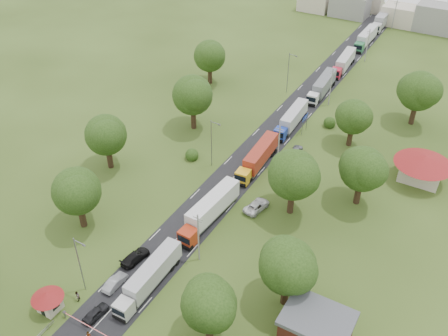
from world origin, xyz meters
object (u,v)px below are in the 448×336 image
Objects in this scene: car_lane_front at (96,313)px; car_lane_mid at (115,282)px; boom_barrier at (82,323)px; guard_booth at (48,299)px; truck_0 at (150,277)px; info_sign at (305,120)px.

car_lane_mid is at bearing -71.87° from car_lane_front.
guard_booth reaches higher than boom_barrier.
boom_barrier is at bearing -109.74° from truck_0.
boom_barrier is 2.25× the size of info_sign.
info_sign is (6.56, 60.00, 2.11)m from boom_barrier.
info_sign is at bearing -98.72° from car_lane_mid.
car_lane_front is 0.92× the size of car_lane_mid.
truck_0 is at bearing -151.89° from car_lane_mid.
truck_0 is (9.46, 10.10, -0.16)m from guard_booth.
guard_booth is 1.07× the size of info_sign.
car_lane_mid reaches higher than boom_barrier.
car_lane_mid is at bearing -98.04° from info_sign.
boom_barrier is at bearing -96.24° from info_sign.
car_lane_front reaches higher than boom_barrier.
car_lane_front is at bearing -96.12° from info_sign.
truck_0 reaches higher than guard_booth.
truck_0 is at bearing 46.86° from guard_booth.
car_lane_front is at bearing -112.52° from truck_0.
info_sign reaches higher than boom_barrier.
truck_0 reaches higher than car_lane_mid.
truck_0 is 3.18× the size of car_lane_mid.
boom_barrier is 0.68× the size of truck_0.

